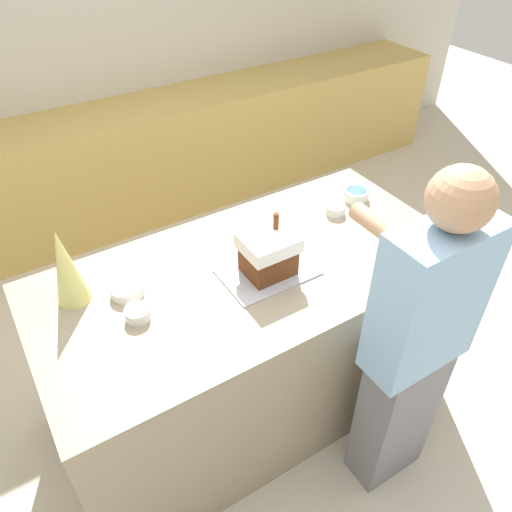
{
  "coord_description": "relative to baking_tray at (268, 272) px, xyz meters",
  "views": [
    {
      "loc": [
        -0.86,
        -1.41,
        2.33
      ],
      "look_at": [
        0.02,
        0.0,
        0.98
      ],
      "focal_mm": 35.0,
      "sensor_mm": 36.0,
      "label": 1
    }
  ],
  "objects": [
    {
      "name": "candy_bowl_behind_tray",
      "position": [
        0.53,
        0.2,
        0.02
      ],
      "size": [
        0.1,
        0.1,
        0.05
      ],
      "color": "white",
      "rests_on": "kitchen_island"
    },
    {
      "name": "candy_bowl_near_tray_right",
      "position": [
        -0.56,
        0.19,
        0.02
      ],
      "size": [
        0.14,
        0.14,
        0.04
      ],
      "color": "white",
      "rests_on": "kitchen_island"
    },
    {
      "name": "candy_bowl_front_corner",
      "position": [
        0.71,
        0.25,
        0.03
      ],
      "size": [
        0.13,
        0.13,
        0.05
      ],
      "color": "white",
      "rests_on": "kitchen_island"
    },
    {
      "name": "gingerbread_house",
      "position": [
        0.0,
        0.0,
        0.1
      ],
      "size": [
        0.22,
        0.19,
        0.26
      ],
      "color": "#5B2D14",
      "rests_on": "baking_tray"
    },
    {
      "name": "wall_back",
      "position": [
        -0.05,
        2.43,
        0.38
      ],
      "size": [
        8.0,
        0.05,
        2.6
      ],
      "color": "beige",
      "rests_on": "ground_plane"
    },
    {
      "name": "ground_plane",
      "position": [
        -0.05,
        0.06,
        -0.92
      ],
      "size": [
        12.0,
        12.0,
        0.0
      ],
      "primitive_type": "plane",
      "color": "beige"
    },
    {
      "name": "person",
      "position": [
        0.29,
        -0.59,
        -0.09
      ],
      "size": [
        0.43,
        0.53,
        1.62
      ],
      "color": "slate",
      "rests_on": "ground_plane"
    },
    {
      "name": "kitchen_island",
      "position": [
        -0.05,
        0.06,
        -0.46
      ],
      "size": [
        1.89,
        0.92,
        0.92
      ],
      "color": "gray",
      "rests_on": "ground_plane"
    },
    {
      "name": "candy_bowl_center_rear",
      "position": [
        -0.57,
        0.04,
        0.02
      ],
      "size": [
        0.1,
        0.1,
        0.05
      ],
      "color": "white",
      "rests_on": "kitchen_island"
    },
    {
      "name": "decorative_tree",
      "position": [
        -0.75,
        0.28,
        0.17
      ],
      "size": [
        0.13,
        0.13,
        0.34
      ],
      "color": "#DBD675",
      "rests_on": "kitchen_island"
    },
    {
      "name": "baking_tray",
      "position": [
        0.0,
        0.0,
        0.0
      ],
      "size": [
        0.4,
        0.27,
        0.01
      ],
      "color": "#B2B2BC",
      "rests_on": "kitchen_island"
    },
    {
      "name": "back_cabinet_block",
      "position": [
        -0.05,
        2.1,
        -0.48
      ],
      "size": [
        6.0,
        0.6,
        0.88
      ],
      "color": "tan",
      "rests_on": "ground_plane"
    }
  ]
}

